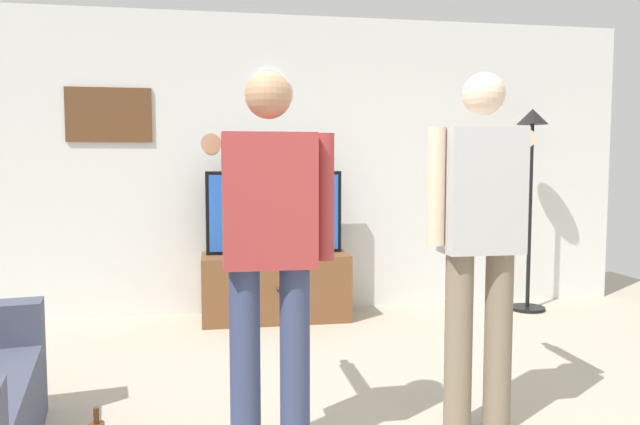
% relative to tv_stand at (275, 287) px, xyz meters
% --- Properties ---
extents(back_wall, '(6.40, 0.10, 2.70)m').
position_rel_tv_stand_xyz_m(back_wall, '(0.22, 0.35, 1.06)').
color(back_wall, silver).
rests_on(back_wall, ground_plane).
extents(tv_stand, '(1.27, 0.56, 0.58)m').
position_rel_tv_stand_xyz_m(tv_stand, '(0.00, 0.00, 0.00)').
color(tv_stand, brown).
rests_on(tv_stand, ground_plane).
extents(television, '(1.19, 0.07, 0.72)m').
position_rel_tv_stand_xyz_m(television, '(0.00, 0.05, 0.65)').
color(television, black).
rests_on(television, tv_stand).
extents(wall_clock, '(0.34, 0.03, 0.34)m').
position_rel_tv_stand_xyz_m(wall_clock, '(0.00, 0.29, 1.76)').
color(wall_clock, white).
extents(framed_picture, '(0.72, 0.04, 0.47)m').
position_rel_tv_stand_xyz_m(framed_picture, '(-1.41, 0.30, 1.50)').
color(framed_picture, brown).
extents(floor_lamp, '(0.32, 0.32, 1.86)m').
position_rel_tv_stand_xyz_m(floor_lamp, '(2.35, -0.08, 1.04)').
color(floor_lamp, black).
rests_on(floor_lamp, ground_plane).
extents(person_standing_nearer_lamp, '(0.60, 0.78, 1.77)m').
position_rel_tv_stand_xyz_m(person_standing_nearer_lamp, '(-0.28, -2.51, 0.72)').
color(person_standing_nearer_lamp, '#384266').
rests_on(person_standing_nearer_lamp, ground_plane).
extents(person_standing_nearer_couch, '(0.57, 0.78, 1.81)m').
position_rel_tv_stand_xyz_m(person_standing_nearer_couch, '(0.79, -2.40, 0.74)').
color(person_standing_nearer_couch, '#7A6B56').
rests_on(person_standing_nearer_couch, ground_plane).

